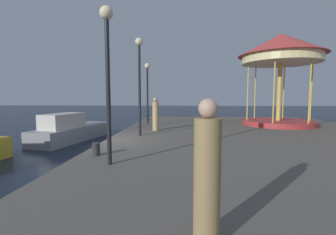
# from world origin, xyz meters

# --- Properties ---
(ground_plane) EXTENTS (120.00, 120.00, 0.00)m
(ground_plane) POSITION_xyz_m (0.00, 0.00, 0.00)
(ground_plane) COLOR black
(quay_dock) EXTENTS (14.37, 23.89, 0.80)m
(quay_dock) POSITION_xyz_m (7.18, 0.00, 0.40)
(quay_dock) COLOR #5B564F
(quay_dock) RESTS_ON ground
(motorboat_grey) EXTENTS (2.91, 6.01, 1.70)m
(motorboat_grey) POSITION_xyz_m (-3.36, 3.80, 0.63)
(motorboat_grey) COLOR gray
(motorboat_grey) RESTS_ON ground
(carousel) EXTENTS (5.33, 5.33, 5.86)m
(carousel) POSITION_xyz_m (9.60, 5.90, 5.22)
(carousel) COLOR #B23333
(carousel) RESTS_ON quay_dock
(lamp_post_near_edge) EXTENTS (0.36, 0.36, 4.20)m
(lamp_post_near_edge) POSITION_xyz_m (1.31, -3.58, 3.68)
(lamp_post_near_edge) COLOR black
(lamp_post_near_edge) RESTS_ON quay_dock
(lamp_post_mid_promenade) EXTENTS (0.36, 0.36, 4.57)m
(lamp_post_mid_promenade) POSITION_xyz_m (1.29, 1.19, 3.90)
(lamp_post_mid_promenade) COLOR black
(lamp_post_mid_promenade) RESTS_ON quay_dock
(lamp_post_far_end) EXTENTS (0.36, 0.36, 4.09)m
(lamp_post_far_end) POSITION_xyz_m (0.95, 5.97, 3.61)
(lamp_post_far_end) COLOR black
(lamp_post_far_end) RESTS_ON quay_dock
(bollard_north) EXTENTS (0.24, 0.24, 0.40)m
(bollard_north) POSITION_xyz_m (0.54, 8.64, 1.00)
(bollard_north) COLOR #2D2D33
(bollard_north) RESTS_ON quay_dock
(bollard_center) EXTENTS (0.24, 0.24, 0.40)m
(bollard_center) POSITION_xyz_m (0.59, -2.66, 1.00)
(bollard_center) COLOR #2D2D33
(bollard_center) RESTS_ON quay_dock
(person_near_carousel) EXTENTS (0.34, 0.34, 1.81)m
(person_near_carousel) POSITION_xyz_m (1.84, 2.93, 1.65)
(person_near_carousel) COLOR tan
(person_near_carousel) RESTS_ON quay_dock
(person_far_corner) EXTENTS (0.34, 0.34, 1.83)m
(person_far_corner) POSITION_xyz_m (3.60, -6.88, 1.66)
(person_far_corner) COLOR #937A4C
(person_far_corner) RESTS_ON quay_dock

